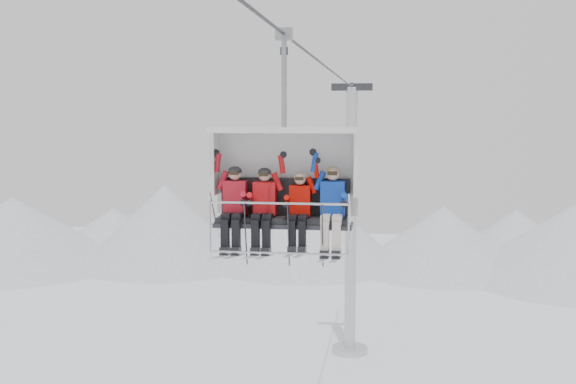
# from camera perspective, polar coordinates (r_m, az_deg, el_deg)

# --- Properties ---
(ridgeline) EXTENTS (72.00, 21.00, 7.00)m
(ridgeline) POSITION_cam_1_polar(r_m,az_deg,el_deg) (56.37, 4.47, -3.29)
(ridgeline) COLOR silver
(ridgeline) RESTS_ON ground
(lift_tower_right) EXTENTS (2.00, 1.80, 13.48)m
(lift_tower_right) POSITION_cam_1_polar(r_m,az_deg,el_deg) (36.05, 4.97, -3.77)
(lift_tower_right) COLOR #B9BCC1
(lift_tower_right) RESTS_ON ground
(haul_cable) EXTENTS (0.06, 50.00, 0.06)m
(haul_cable) POSITION_cam_1_polar(r_m,az_deg,el_deg) (13.71, 0.00, 12.13)
(haul_cable) COLOR #2E2E34
(haul_cable) RESTS_ON lift_tower_left
(chairlift_carrier) EXTENTS (2.68, 1.17, 3.98)m
(chairlift_carrier) POSITION_cam_1_polar(r_m,az_deg,el_deg) (13.31, -0.22, 1.29)
(chairlift_carrier) COLOR black
(chairlift_carrier) RESTS_ON haul_cable
(skier_far_left) EXTENTS (0.42, 1.69, 1.68)m
(skier_far_left) POSITION_cam_1_polar(r_m,az_deg,el_deg) (13.22, -4.27, -1.01)
(skier_far_left) COLOR #B01423
(skier_far_left) RESTS_ON chairlift_carrier
(skier_center_left) EXTENTS (0.41, 1.69, 1.64)m
(skier_center_left) POSITION_cam_1_polar(r_m,az_deg,el_deg) (13.11, -1.91, -1.09)
(skier_center_left) COLOR red
(skier_center_left) RESTS_ON chairlift_carrier
(skier_center_right) EXTENTS (0.38, 1.69, 1.53)m
(skier_center_right) POSITION_cam_1_polar(r_m,az_deg,el_deg) (13.01, 0.91, -1.30)
(skier_center_right) COLOR #BE0B02
(skier_center_right) RESTS_ON chairlift_carrier
(skier_far_right) EXTENTS (0.43, 1.69, 1.70)m
(skier_far_right) POSITION_cam_1_polar(r_m,az_deg,el_deg) (12.96, 3.52, -1.10)
(skier_far_right) COLOR #1038A9
(skier_far_right) RESTS_ON chairlift_carrier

